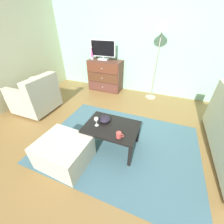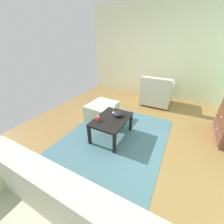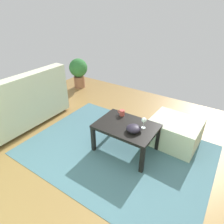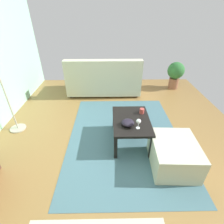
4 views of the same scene
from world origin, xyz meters
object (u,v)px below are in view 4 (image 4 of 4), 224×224
Objects in this scene: ottoman at (174,154)px; potted_plant at (175,73)px; mug at (142,111)px; wine_glass at (139,122)px; bowl_decorative at (128,123)px; couch_large at (104,80)px; coffee_table at (131,122)px.

ottoman is 2.85m from potted_plant.
wine_glass is at bearing 163.22° from mug.
potted_plant is at bearing -33.11° from bowl_decorative.
potted_plant is (2.70, -0.90, 0.24)m from ottoman.
couch_large is 2.52× the size of potted_plant.
coffee_table is 5.27× the size of wine_glass.
mug reaches higher than coffee_table.
bowl_decorative is at bearing 62.60° from wine_glass.
bowl_decorative is at bearing 58.16° from ottoman.
ottoman is at bearing 161.66° from potted_plant.
bowl_decorative is at bearing -168.71° from couch_large.
potted_plant is (2.17, -1.44, 0.06)m from coffee_table.
potted_plant reaches higher than coffee_table.
bowl_decorative is 0.78m from ottoman.
wine_glass is 0.09× the size of couch_large.
bowl_decorative is 2.77m from potted_plant.
wine_glass is at bearing -117.40° from bowl_decorative.
wine_glass is 0.18m from bowl_decorative.
mug reaches higher than ottoman.
bowl_decorative is 0.11× the size of couch_large.
ottoman is at bearing -154.06° from mug.
coffee_table is 0.29m from wine_glass.
coffee_table is 0.46× the size of couch_large.
coffee_table is 1.18× the size of ottoman.
bowl_decorative is 2.09m from couch_large.
coffee_table reaches higher than ottoman.
couch_large is (1.71, 0.68, -0.12)m from mug.
couch_large is 2.59× the size of ottoman.
wine_glass reaches higher than coffee_table.
ottoman is (-0.53, -0.54, -0.18)m from coffee_table.
wine_glass is 2.76m from potted_plant.
wine_glass reaches higher than ottoman.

